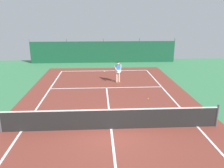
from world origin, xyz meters
The scene contains 7 objects.
ground_plane centered at (0.00, 0.00, 0.00)m, with size 36.00×36.00×0.00m, color #387A4C.
court_surface centered at (0.00, 0.00, 0.00)m, with size 11.02×26.60×0.01m.
tennis_net centered at (0.00, 0.00, 0.51)m, with size 10.12×0.10×1.10m.
back_fence centered at (0.00, 16.54, 0.67)m, with size 16.30×0.98×2.70m.
tennis_player centered at (0.96, 7.90, 0.96)m, with size 0.58×0.82×1.64m.
tennis_ball_near_player centered at (2.56, 3.85, 0.03)m, with size 0.07×0.07×0.07m, color #CCDB33.
tennis_ball_midcourt centered at (1.27, 11.93, 0.03)m, with size 0.07×0.07×0.07m, color #CCDB33.
Camera 1 is at (-0.51, -9.54, 5.02)m, focal length 36.45 mm.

